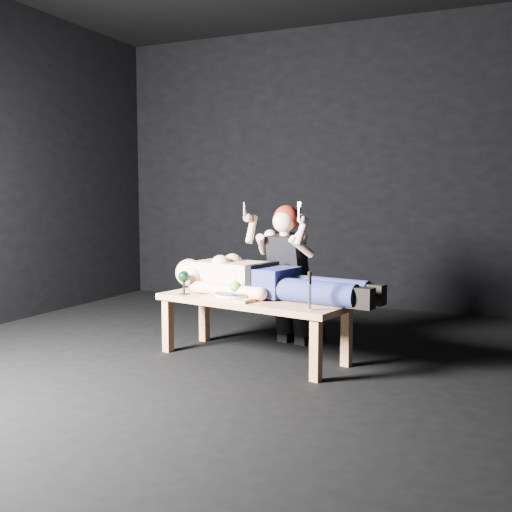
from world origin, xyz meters
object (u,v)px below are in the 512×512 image
Objects in this scene: lying_man at (268,277)px; goblet at (184,283)px; table at (253,328)px; kneeling_woman at (292,273)px; serving_tray at (233,297)px; carving_knife at (310,291)px.

lying_man is 8.81× the size of goblet.
table is 0.39m from lying_man.
kneeling_woman is (0.03, 0.42, -0.02)m from lying_man.
serving_tray is at bearing -126.00° from table.
table is 0.28m from serving_tray.
lying_man is at bearing 69.32° from table.
kneeling_woman reaches higher than carving_knife.
lying_man reaches higher than carving_knife.
lying_man is (0.07, 0.12, 0.37)m from table.
carving_knife is at bearing -50.28° from kneeling_woman.
table is 0.63m from goblet.
carving_knife is (0.64, -0.19, 0.11)m from serving_tray.
goblet is at bearing -151.90° from lying_man.
serving_tray is 2.18× the size of goblet.
table is 0.65m from kneeling_woman.
lying_man is 0.31m from serving_tray.
kneeling_woman is 6.44× the size of goblet.
carving_knife is (0.46, -0.41, -0.02)m from lying_man.
serving_tray is (-0.21, -0.64, -0.11)m from kneeling_woman.
goblet is (-0.43, 0.03, 0.08)m from serving_tray.
kneeling_woman is at bearing 97.42° from lying_man.
kneeling_woman is at bearing 128.71° from carving_knife.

